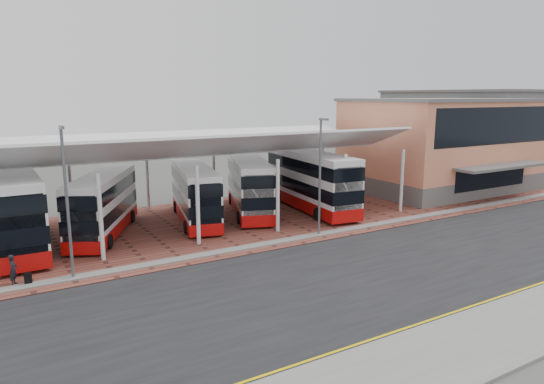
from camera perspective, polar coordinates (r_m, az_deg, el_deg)
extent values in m
plane|color=#42443F|center=(28.05, 9.84, -8.76)|extent=(140.00, 140.00, 0.00)
cube|color=black|center=(27.34, 11.21, -9.32)|extent=(120.00, 14.00, 0.02)
cube|color=brown|center=(39.32, -0.24, -2.70)|extent=(72.00, 16.00, 0.06)
cube|color=slate|center=(22.54, 25.31, -14.70)|extent=(120.00, 4.00, 0.14)
cube|color=slate|center=(32.72, 2.78, -5.54)|extent=(120.00, 0.80, 0.14)
cube|color=#DFBE00|center=(23.59, 21.20, -13.30)|extent=(120.00, 0.12, 0.01)
cube|color=#DFBE00|center=(23.75, 20.62, -13.08)|extent=(120.00, 0.12, 0.01)
cylinder|color=silver|center=(29.73, -19.52, -2.87)|extent=(0.26, 0.26, 5.20)
cylinder|color=silver|center=(40.43, -22.58, 0.10)|extent=(0.26, 0.26, 4.60)
cylinder|color=silver|center=(31.36, -8.73, -1.62)|extent=(0.26, 0.26, 5.20)
cylinder|color=silver|center=(41.64, -14.41, 0.92)|extent=(0.26, 0.26, 4.60)
cylinder|color=silver|center=(33.98, 0.69, -0.49)|extent=(0.26, 0.26, 5.20)
cylinder|color=silver|center=(43.65, -6.84, 1.67)|extent=(0.26, 0.26, 4.60)
cylinder|color=silver|center=(37.39, 8.57, 0.47)|extent=(0.26, 0.26, 5.20)
cylinder|color=silver|center=(46.36, -0.04, 2.31)|extent=(0.26, 0.26, 4.60)
cylinder|color=silver|center=(41.40, 15.03, 1.25)|extent=(0.26, 0.26, 5.20)
cylinder|color=silver|center=(49.64, 5.94, 2.85)|extent=(0.26, 0.26, 4.60)
cube|color=silver|center=(32.82, -10.36, 5.10)|extent=(37.00, 4.95, 1.95)
cube|color=silver|center=(38.11, -13.30, 5.51)|extent=(37.00, 7.12, 1.43)
cube|color=#5B5856|center=(53.37, 19.03, 1.36)|extent=(18.00, 12.00, 1.80)
cube|color=#E08865|center=(52.83, 19.34, 6.17)|extent=(18.00, 12.00, 7.20)
cube|color=black|center=(49.15, 24.72, 7.08)|extent=(16.00, 0.25, 3.40)
cube|color=black|center=(49.64, 24.28, 1.67)|extent=(10.00, 0.25, 2.20)
cube|color=#5B5856|center=(48.87, 25.43, 2.74)|extent=(11.00, 2.40, 0.25)
cube|color=#5B5856|center=(52.67, 19.61, 10.17)|extent=(18.40, 12.40, 0.30)
cube|color=#5D6062|center=(78.82, 25.60, 6.89)|extent=(30.00, 20.00, 10.00)
cube|color=#5B5856|center=(78.69, 25.92, 10.59)|extent=(30.50, 20.50, 0.30)
cylinder|color=#585A60|center=(27.00, -22.94, -1.45)|extent=(0.16, 0.16, 8.00)
cube|color=#585A60|center=(26.17, -23.52, 7.00)|extent=(0.15, 0.90, 0.15)
cylinder|color=#585A60|center=(33.02, 5.65, 1.58)|extent=(0.16, 0.16, 8.00)
cube|color=#585A60|center=(32.35, 6.10, 8.50)|extent=(0.15, 0.90, 0.15)
cube|color=white|center=(34.43, -28.13, -1.63)|extent=(2.79, 11.83, 4.62)
cube|color=#B10A09|center=(34.85, -27.84, -4.64)|extent=(2.83, 11.87, 0.97)
cube|color=black|center=(34.53, -28.05, -2.41)|extent=(2.83, 11.87, 1.02)
cube|color=black|center=(34.20, -28.32, 0.39)|extent=(2.83, 11.87, 1.02)
cube|color=black|center=(28.75, -27.40, -4.11)|extent=(2.42, 0.13, 3.86)
cylinder|color=black|center=(31.35, -24.91, -6.36)|extent=(0.31, 1.08, 1.07)
cylinder|color=black|center=(38.63, -26.20, -3.28)|extent=(0.31, 1.08, 1.07)
cube|color=white|center=(35.21, -19.25, -1.27)|extent=(6.65, 10.06, 3.95)
cube|color=#B10A09|center=(35.58, -19.08, -3.80)|extent=(6.70, 10.11, 0.83)
cube|color=black|center=(35.30, -19.21, -1.92)|extent=(6.70, 10.11, 0.87)
cube|color=black|center=(35.01, -19.36, 0.42)|extent=(6.70, 10.11, 0.87)
cube|color=black|center=(30.57, -21.72, -3.46)|extent=(1.88, 1.02, 3.31)
cylinder|color=black|center=(32.98, -22.48, -5.46)|extent=(0.65, 0.94, 0.92)
cylinder|color=black|center=(32.31, -18.60, -5.52)|extent=(0.65, 0.94, 0.92)
cylinder|color=black|center=(38.94, -19.46, -2.76)|extent=(0.65, 0.94, 0.92)
cylinder|color=black|center=(38.37, -16.15, -2.76)|extent=(0.65, 0.94, 0.92)
cube|color=white|center=(37.36, -9.08, -0.07)|extent=(4.55, 10.40, 3.96)
cube|color=#B10A09|center=(37.70, -9.01, -2.47)|extent=(4.60, 10.44, 0.83)
cube|color=black|center=(37.44, -9.06, -0.69)|extent=(4.60, 10.44, 0.88)
cube|color=black|center=(37.17, -9.13, 1.54)|extent=(4.60, 10.44, 0.88)
cube|color=black|center=(32.52, -7.76, -1.89)|extent=(2.04, 0.56, 3.32)
cylinder|color=black|center=(34.48, -10.09, -4.05)|extent=(0.46, 0.96, 0.92)
cylinder|color=black|center=(34.82, -6.32, -3.79)|extent=(0.46, 0.96, 0.92)
cylinder|color=black|center=(40.73, -11.29, -1.72)|extent=(0.46, 0.96, 0.92)
cylinder|color=black|center=(41.03, -8.09, -1.52)|extent=(0.46, 0.96, 0.92)
cube|color=white|center=(39.53, -2.73, 0.87)|extent=(6.04, 10.88, 4.19)
cube|color=#B10A09|center=(39.87, -2.71, -1.54)|extent=(6.09, 10.93, 0.88)
cube|color=black|center=(39.61, -2.73, 0.25)|extent=(6.09, 10.93, 0.93)
cube|color=black|center=(39.34, -2.75, 2.48)|extent=(6.09, 10.93, 0.93)
cube|color=black|center=(34.39, -1.60, -0.86)|extent=(2.09, 0.86, 3.51)
cylinder|color=black|center=(36.46, -3.91, -3.01)|extent=(0.60, 1.01, 0.97)
cylinder|color=black|center=(36.78, -0.14, -2.86)|extent=(0.60, 1.01, 0.97)
cylinder|color=black|center=(43.10, -4.90, -0.79)|extent=(0.60, 1.01, 0.97)
cylinder|color=black|center=(43.38, -1.69, -0.68)|extent=(0.60, 1.01, 0.97)
cube|color=white|center=(40.81, 4.58, 1.50)|extent=(4.04, 11.97, 4.59)
cube|color=#B10A09|center=(41.17, 4.54, -1.06)|extent=(4.09, 12.02, 0.96)
cube|color=black|center=(40.90, 4.57, 0.84)|extent=(4.09, 12.02, 1.01)
cube|color=black|center=(40.62, 4.61, 3.20)|extent=(4.09, 12.02, 1.01)
cube|color=black|center=(35.91, 8.98, -0.13)|extent=(2.40, 0.39, 3.84)
cylinder|color=black|center=(37.38, 5.47, -2.61)|extent=(0.42, 1.10, 1.07)
cylinder|color=black|center=(38.72, 8.92, -2.20)|extent=(0.42, 1.10, 1.07)
cylinder|color=black|center=(43.91, 0.69, -0.46)|extent=(0.42, 1.10, 1.07)
cylinder|color=black|center=(45.06, 3.77, -0.18)|extent=(0.42, 1.10, 1.07)
imported|color=black|center=(28.11, -28.15, -8.07)|extent=(0.53, 0.67, 1.60)
cube|color=black|center=(28.00, -26.78, -9.08)|extent=(0.36, 0.26, 0.62)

